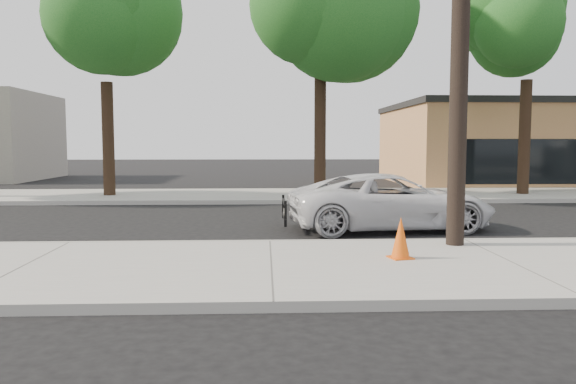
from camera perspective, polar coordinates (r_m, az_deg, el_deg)
name	(u,v)px	position (r m, az deg, el deg)	size (l,w,h in m)	color
ground	(269,232)	(13.51, -1.95, -4.04)	(120.00, 120.00, 0.00)	black
near_sidewalk	(271,268)	(9.28, -1.72, -7.75)	(90.00, 4.40, 0.15)	gray
far_sidewalk	(267,195)	(21.94, -2.14, -0.36)	(90.00, 5.00, 0.15)	gray
curb_near	(270,244)	(11.43, -1.86, -5.32)	(90.00, 0.12, 0.16)	#9E9B93
building_main	(566,145)	(33.48, 26.41, 4.27)	(18.00, 10.00, 4.00)	#BA784D
utility_pole	(461,5)	(11.56, 17.17, 17.65)	(1.40, 0.34, 9.00)	black
tree_b	(109,34)	(22.52, -17.69, 15.08)	(4.34, 4.20, 8.45)	black
tree_c	(327,12)	(21.65, 3.98, 17.76)	(4.96, 4.80, 9.55)	black
tree_d	(535,31)	(24.04, 23.82, 14.75)	(4.50, 4.35, 8.75)	black
police_cruiser	(391,202)	(13.93, 10.41, -0.98)	(2.29, 4.97, 1.38)	silver
traffic_cone	(401,238)	(9.82, 11.37, -4.62)	(0.45, 0.45, 0.72)	#E3530B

